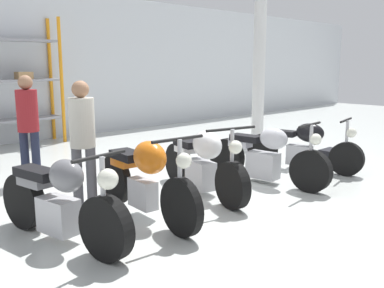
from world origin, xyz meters
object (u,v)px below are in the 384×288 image
(motorcycle_grey, at_px, (61,202))
(motorcycle_orange, at_px, (145,177))
(person_near_rack, at_px, (28,120))
(toolbox, at_px, (330,157))
(person_browsing, at_px, (82,134))
(motorcycle_white, at_px, (203,162))
(motorcycle_silver, at_px, (266,157))
(motorcycle_black, at_px, (303,146))

(motorcycle_grey, height_order, motorcycle_orange, motorcycle_orange)
(motorcycle_grey, relative_size, person_near_rack, 1.19)
(toolbox, bearing_deg, person_browsing, 167.75)
(motorcycle_grey, distance_m, motorcycle_white, 2.26)
(person_browsing, height_order, toolbox, person_browsing)
(toolbox, bearing_deg, motorcycle_silver, 178.58)
(motorcycle_orange, relative_size, motorcycle_silver, 0.99)
(motorcycle_grey, bearing_deg, motorcycle_silver, 79.33)
(motorcycle_white, xyz_separation_m, toolbox, (3.04, -0.31, -0.33))
(motorcycle_orange, height_order, person_browsing, person_browsing)
(motorcycle_orange, distance_m, person_browsing, 1.04)
(motorcycle_black, bearing_deg, motorcycle_grey, -102.09)
(motorcycle_orange, relative_size, toolbox, 4.76)
(motorcycle_orange, xyz_separation_m, motorcycle_black, (3.49, 0.04, -0.10))
(toolbox, bearing_deg, motorcycle_black, 169.40)
(motorcycle_orange, distance_m, motorcycle_silver, 2.31)
(motorcycle_grey, relative_size, motorcycle_white, 0.97)
(motorcycle_orange, relative_size, person_near_rack, 1.25)
(motorcycle_silver, distance_m, toolbox, 1.94)
(motorcycle_black, bearing_deg, motorcycle_silver, -97.88)
(motorcycle_black, relative_size, person_browsing, 1.26)
(motorcycle_orange, xyz_separation_m, motorcycle_white, (1.18, 0.21, -0.05))
(motorcycle_silver, relative_size, person_browsing, 1.29)
(motorcycle_white, bearing_deg, person_near_rack, -133.80)
(motorcycle_silver, relative_size, toolbox, 4.81)
(motorcycle_silver, bearing_deg, person_browsing, -115.70)
(person_browsing, relative_size, person_near_rack, 0.98)
(motorcycle_white, distance_m, person_near_rack, 2.81)
(motorcycle_silver, bearing_deg, person_near_rack, -140.46)
(person_browsing, bearing_deg, motorcycle_grey, 0.99)
(motorcycle_black, xyz_separation_m, person_browsing, (-3.80, 0.85, 0.54))
(motorcycle_silver, bearing_deg, motorcycle_grey, -97.32)
(motorcycle_grey, height_order, person_near_rack, person_near_rack)
(motorcycle_silver, height_order, motorcycle_black, motorcycle_silver)
(motorcycle_black, bearing_deg, person_browsing, -114.82)
(motorcycle_silver, height_order, person_browsing, person_browsing)
(person_near_rack, bearing_deg, motorcycle_silver, 93.83)
(motorcycle_grey, distance_m, person_browsing, 1.26)
(motorcycle_grey, xyz_separation_m, motorcycle_silver, (3.38, -0.08, -0.02))
(person_near_rack, height_order, toolbox, person_near_rack)
(motorcycle_orange, xyz_separation_m, motorcycle_silver, (2.31, -0.05, -0.10))
(motorcycle_black, height_order, person_browsing, person_browsing)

